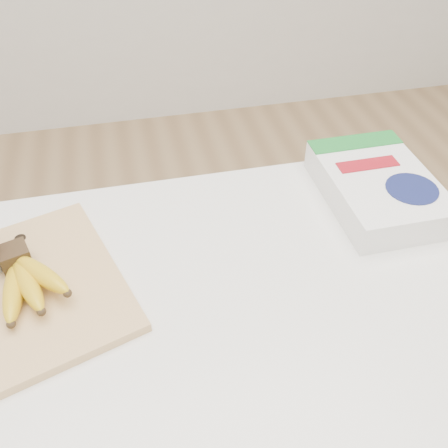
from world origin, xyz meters
name	(u,v)px	position (x,y,z in m)	size (l,w,h in m)	color
table	(194,421)	(0.00, 0.00, 0.39)	(1.04, 0.69, 0.78)	white
cutting_board	(40,287)	(-0.23, 0.08, 0.79)	(0.25, 0.34, 0.02)	#E2B77C
bananas	(26,279)	(-0.24, 0.08, 0.82)	(0.13, 0.17, 0.05)	#382816
cereal_box	(377,187)	(0.42, 0.19, 0.81)	(0.20, 0.29, 0.06)	white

